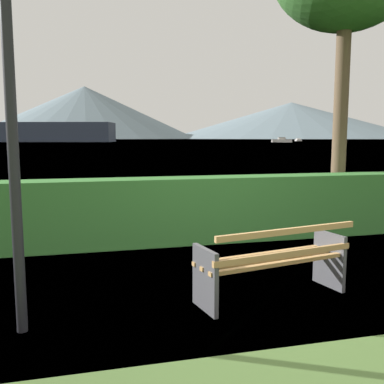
{
  "coord_description": "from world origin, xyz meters",
  "views": [
    {
      "loc": [
        -2.03,
        -4.38,
        1.83
      ],
      "look_at": [
        0.0,
        3.71,
        0.76
      ],
      "focal_mm": 40.03,
      "sensor_mm": 36.0,
      "label": 1
    }
  ],
  "objects_px": {
    "lamp_post": "(8,51)",
    "fishing_boat_near": "(298,140)",
    "park_bench": "(274,262)",
    "sailboat_mid": "(282,140)"
  },
  "relations": [
    {
      "from": "lamp_post",
      "to": "fishing_boat_near",
      "type": "distance_m",
      "value": 218.19
    },
    {
      "from": "park_bench",
      "to": "fishing_boat_near",
      "type": "height_order",
      "value": "fishing_boat_near"
    },
    {
      "from": "park_bench",
      "to": "fishing_boat_near",
      "type": "bearing_deg",
      "value": 62.01
    },
    {
      "from": "park_bench",
      "to": "sailboat_mid",
      "type": "bearing_deg",
      "value": 64.15
    },
    {
      "from": "park_bench",
      "to": "fishing_boat_near",
      "type": "distance_m",
      "value": 216.75
    },
    {
      "from": "park_bench",
      "to": "lamp_post",
      "type": "height_order",
      "value": "lamp_post"
    },
    {
      "from": "sailboat_mid",
      "to": "lamp_post",
      "type": "bearing_deg",
      "value": -116.69
    },
    {
      "from": "lamp_post",
      "to": "sailboat_mid",
      "type": "bearing_deg",
      "value": 63.31
    },
    {
      "from": "lamp_post",
      "to": "park_bench",
      "type": "bearing_deg",
      "value": 3.99
    },
    {
      "from": "park_bench",
      "to": "lamp_post",
      "type": "distance_m",
      "value": 3.43
    }
  ]
}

